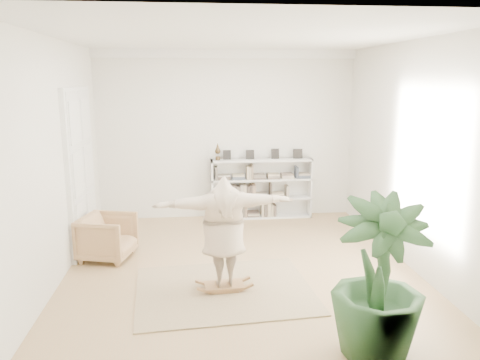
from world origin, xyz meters
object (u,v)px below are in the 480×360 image
(bookshelf, at_px, (261,189))
(houseplant, at_px, (379,279))
(armchair, at_px, (107,237))
(person, at_px, (224,229))
(rocker_board, at_px, (224,286))

(bookshelf, xyz_separation_m, houseplant, (0.49, -5.37, 0.26))
(armchair, relative_size, houseplant, 0.46)
(person, bearing_deg, rocker_board, -108.47)
(bookshelf, distance_m, person, 3.76)
(rocker_board, distance_m, person, 0.86)
(armchair, relative_size, person, 0.43)
(armchair, xyz_separation_m, rocker_board, (1.88, -1.44, -0.31))
(bookshelf, distance_m, houseplant, 5.40)
(person, distance_m, houseplant, 2.35)
(person, bearing_deg, houseplant, 126.76)
(houseplant, bearing_deg, bookshelf, 95.18)
(person, relative_size, houseplant, 1.09)
(bookshelf, height_order, rocker_board, bookshelf)
(rocker_board, height_order, person, person)
(person, bearing_deg, bookshelf, -110.85)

